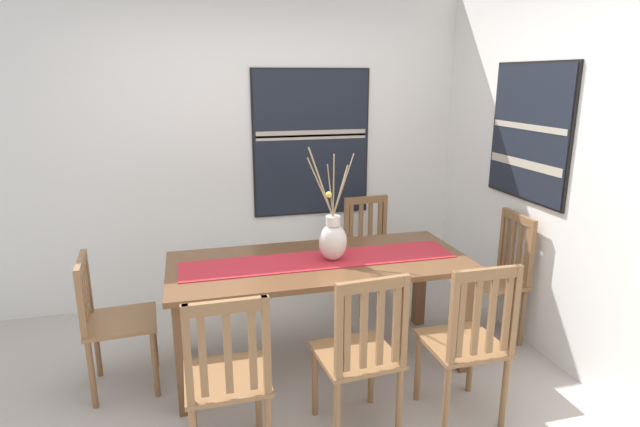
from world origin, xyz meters
name	(u,v)px	position (x,y,z in m)	size (l,w,h in m)	color
ground_plane	(307,415)	(0.00, 0.00, -0.01)	(6.40, 6.40, 0.03)	#B2A89E
wall_back	(257,147)	(0.00, 1.86, 1.35)	(6.40, 0.12, 2.70)	silver
wall_side	(599,175)	(1.86, 0.00, 1.35)	(0.12, 6.40, 2.70)	silver
dining_table	(320,275)	(0.22, 0.55, 0.65)	(1.99, 0.87, 0.75)	brown
table_runner	(320,260)	(0.22, 0.55, 0.75)	(1.83, 0.36, 0.01)	#B7232D
centerpiece_vase	(333,239)	(0.31, 0.53, 0.90)	(0.33, 0.29, 0.74)	silver
chair_0	(227,378)	(-0.47, -0.29, 0.50)	(0.42, 0.42, 0.97)	brown
chair_1	(371,250)	(0.89, 1.36, 0.49)	(0.45, 0.45, 0.94)	brown
chair_2	(361,353)	(0.24, -0.24, 0.50)	(0.45, 0.45, 0.98)	brown
chair_3	(469,341)	(0.87, -0.28, 0.51)	(0.42, 0.42, 0.99)	brown
chair_4	(498,275)	(1.60, 0.56, 0.50)	(0.44, 0.44, 0.97)	brown
chair_5	(111,319)	(-1.11, 0.57, 0.48)	(0.45, 0.45, 0.89)	brown
painting_on_back_wall	(311,143)	(0.47, 1.79, 1.37)	(1.04, 0.05, 1.27)	black
painting_on_side_wall	(530,132)	(1.79, 0.62, 1.55)	(0.05, 0.87, 0.98)	black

